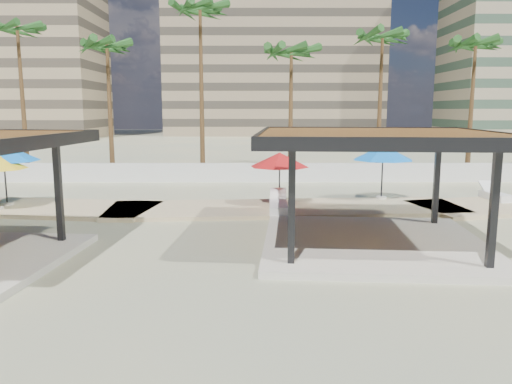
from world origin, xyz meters
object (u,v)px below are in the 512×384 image
umbrella_a (3,153)px  lounger_b (278,207)px  umbrella_c (280,160)px  lounger_c (495,195)px  pavilion_central (376,178)px

umbrella_a → lounger_b: bearing=-6.9°
umbrella_a → umbrella_c: bearing=0.3°
lounger_c → pavilion_central: bearing=128.6°
umbrella_a → pavilion_central: bearing=-22.7°
umbrella_a → lounger_c: umbrella_a is taller
lounger_c → umbrella_c: bearing=90.8°
umbrella_c → lounger_b: umbrella_c is taller
pavilion_central → umbrella_a: pavilion_central is taller
umbrella_a → lounger_b: umbrella_a is taller
umbrella_c → umbrella_a: bearing=-179.7°
lounger_b → lounger_c: lounger_b is taller
pavilion_central → lounger_b: bearing=125.3°
umbrella_a → lounger_b: size_ratio=1.81×
umbrella_c → lounger_c: size_ratio=1.51×
lounger_b → lounger_c: (10.81, 2.91, -0.02)m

